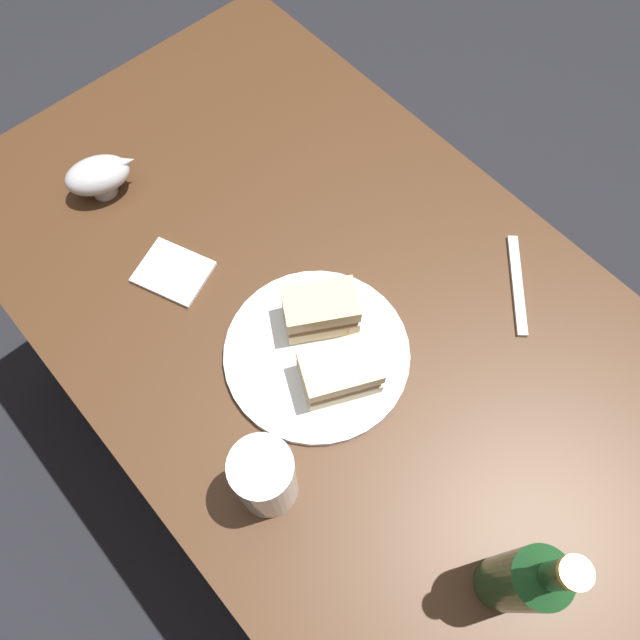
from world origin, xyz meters
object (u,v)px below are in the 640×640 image
(plate, at_px, (317,354))
(cider_bottle, at_px, (524,580))
(gravy_boat, at_px, (99,175))
(sandwich_half_left, at_px, (339,371))
(sandwich_half_right, at_px, (320,311))
(fork, at_px, (517,285))
(pint_glass, at_px, (265,479))
(napkin, at_px, (173,272))

(plate, bearing_deg, cider_bottle, 175.04)
(cider_bottle, bearing_deg, gravy_boat, 2.34)
(sandwich_half_left, xyz_separation_m, cider_bottle, (-0.35, 0.03, 0.07))
(sandwich_half_right, height_order, fork, sandwich_half_right)
(pint_glass, distance_m, fork, 0.50)
(sandwich_half_right, xyz_separation_m, fork, (-0.16, -0.28, -0.04))
(sandwich_half_left, relative_size, napkin, 1.19)
(plate, relative_size, sandwich_half_left, 2.14)
(sandwich_half_right, distance_m, cider_bottle, 0.45)
(sandwich_half_right, bearing_deg, pint_glass, 122.56)
(pint_glass, bearing_deg, sandwich_half_right, -57.44)
(cider_bottle, bearing_deg, sandwich_half_left, -5.16)
(pint_glass, bearing_deg, gravy_boat, -10.88)
(napkin, xyz_separation_m, fork, (-0.38, -0.40, -0.00))
(plate, xyz_separation_m, gravy_boat, (0.47, 0.07, 0.04))
(sandwich_half_left, bearing_deg, plate, -3.70)
(sandwich_half_right, bearing_deg, plate, 132.38)
(pint_glass, xyz_separation_m, cider_bottle, (-0.29, -0.15, 0.05))
(sandwich_half_left, bearing_deg, fork, -102.17)
(sandwich_half_right, distance_m, gravy_boat, 0.45)
(gravy_boat, xyz_separation_m, napkin, (-0.21, 0.01, -0.04))
(plate, height_order, sandwich_half_left, sandwich_half_left)
(sandwich_half_left, relative_size, cider_bottle, 0.49)
(fork, bearing_deg, sandwich_half_left, -58.09)
(cider_bottle, bearing_deg, napkin, 3.85)
(sandwich_half_right, height_order, napkin, sandwich_half_right)
(sandwich_half_right, height_order, cider_bottle, cider_bottle)
(sandwich_half_left, xyz_separation_m, napkin, (0.31, 0.08, -0.04))
(sandwich_half_left, bearing_deg, pint_glass, 106.14)
(plate, height_order, cider_bottle, cider_bottle)
(plate, xyz_separation_m, fork, (-0.12, -0.32, -0.00))
(sandwich_half_right, xyz_separation_m, gravy_boat, (0.44, 0.11, -0.00))
(plate, bearing_deg, pint_glass, 120.06)
(plate, height_order, sandwich_half_right, sandwich_half_right)
(gravy_boat, bearing_deg, sandwich_half_right, -165.88)
(plate, height_order, gravy_boat, gravy_boat)
(sandwich_half_right, distance_m, fork, 0.32)
(napkin, bearing_deg, gravy_boat, -2.42)
(sandwich_half_left, distance_m, pint_glass, 0.19)
(plate, distance_m, napkin, 0.27)
(plate, distance_m, sandwich_half_right, 0.07)
(sandwich_half_right, relative_size, cider_bottle, 0.47)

